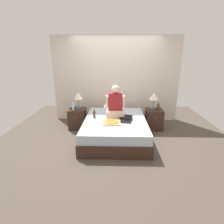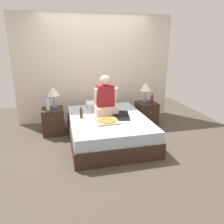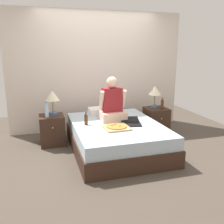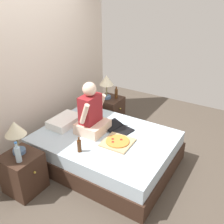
{
  "view_description": "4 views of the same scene",
  "coord_description": "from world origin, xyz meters",
  "px_view_note": "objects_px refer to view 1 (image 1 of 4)",
  "views": [
    {
      "loc": [
        0.04,
        -3.94,
        1.9
      ],
      "look_at": [
        -0.07,
        -0.21,
        0.72
      ],
      "focal_mm": 28.0,
      "sensor_mm": 36.0,
      "label": 1
    },
    {
      "loc": [
        -0.88,
        -3.92,
        1.86
      ],
      "look_at": [
        0.03,
        -0.21,
        0.64
      ],
      "focal_mm": 35.0,
      "sensor_mm": 36.0,
      "label": 2
    },
    {
      "loc": [
        -1.24,
        -3.92,
        1.71
      ],
      "look_at": [
        -0.15,
        -0.24,
        0.75
      ],
      "focal_mm": 40.0,
      "sensor_mm": 36.0,
      "label": 3
    },
    {
      "loc": [
        -2.59,
        -1.74,
        2.44
      ],
      "look_at": [
        0.12,
        -0.05,
        0.83
      ],
      "focal_mm": 40.0,
      "sensor_mm": 36.0,
      "label": 4
    }
  ],
  "objects_px": {
    "lamp_on_left_nightstand": "(78,97)",
    "laptop": "(125,120)",
    "beer_bottle": "(158,107)",
    "nightstand_right": "(154,119)",
    "pizza_box": "(112,122)",
    "person_seated": "(115,105)",
    "water_bottle": "(73,106)",
    "lamp_on_right_nightstand": "(154,97)",
    "bed": "(115,128)",
    "beer_bottle_on_bed": "(94,114)",
    "nightstand_left": "(78,118)"
  },
  "relations": [
    {
      "from": "beer_bottle",
      "to": "nightstand_right",
      "type": "bearing_deg",
      "value": 125.01
    },
    {
      "from": "beer_bottle",
      "to": "person_seated",
      "type": "distance_m",
      "value": 1.16
    },
    {
      "from": "nightstand_left",
      "to": "bed",
      "type": "bearing_deg",
      "value": -29.17
    },
    {
      "from": "lamp_on_right_nightstand",
      "to": "beer_bottle_on_bed",
      "type": "distance_m",
      "value": 1.66
    },
    {
      "from": "water_bottle",
      "to": "lamp_on_right_nightstand",
      "type": "xyz_separation_m",
      "value": [
        2.16,
        0.14,
        0.22
      ]
    },
    {
      "from": "lamp_on_right_nightstand",
      "to": "lamp_on_left_nightstand",
      "type": "bearing_deg",
      "value": 180.0
    },
    {
      "from": "person_seated",
      "to": "laptop",
      "type": "height_order",
      "value": "person_seated"
    },
    {
      "from": "water_bottle",
      "to": "beer_bottle",
      "type": "xyz_separation_m",
      "value": [
        2.26,
        -0.01,
        -0.02
      ]
    },
    {
      "from": "nightstand_left",
      "to": "lamp_on_right_nightstand",
      "type": "bearing_deg",
      "value": 1.38
    },
    {
      "from": "pizza_box",
      "to": "beer_bottle",
      "type": "bearing_deg",
      "value": 31.89
    },
    {
      "from": "water_bottle",
      "to": "bed",
      "type": "bearing_deg",
      "value": -23.72
    },
    {
      "from": "person_seated",
      "to": "beer_bottle",
      "type": "bearing_deg",
      "value": 12.49
    },
    {
      "from": "bed",
      "to": "beer_bottle_on_bed",
      "type": "xyz_separation_m",
      "value": [
        -0.51,
        0.07,
        0.33
      ]
    },
    {
      "from": "nightstand_right",
      "to": "pizza_box",
      "type": "distance_m",
      "value": 1.43
    },
    {
      "from": "person_seated",
      "to": "water_bottle",
      "type": "bearing_deg",
      "value": 167.07
    },
    {
      "from": "nightstand_left",
      "to": "beer_bottle",
      "type": "height_order",
      "value": "beer_bottle"
    },
    {
      "from": "bed",
      "to": "beer_bottle_on_bed",
      "type": "bearing_deg",
      "value": 172.15
    },
    {
      "from": "nightstand_right",
      "to": "lamp_on_right_nightstand",
      "type": "bearing_deg",
      "value": 120.93
    },
    {
      "from": "nightstand_left",
      "to": "lamp_on_right_nightstand",
      "type": "height_order",
      "value": "lamp_on_right_nightstand"
    },
    {
      "from": "lamp_on_left_nightstand",
      "to": "water_bottle",
      "type": "distance_m",
      "value": 0.28
    },
    {
      "from": "laptop",
      "to": "pizza_box",
      "type": "bearing_deg",
      "value": -153.15
    },
    {
      "from": "pizza_box",
      "to": "laptop",
      "type": "bearing_deg",
      "value": 26.85
    },
    {
      "from": "person_seated",
      "to": "laptop",
      "type": "xyz_separation_m",
      "value": [
        0.23,
        -0.34,
        -0.27
      ]
    },
    {
      "from": "nightstand_left",
      "to": "lamp_on_left_nightstand",
      "type": "distance_m",
      "value": 0.6
    },
    {
      "from": "person_seated",
      "to": "laptop",
      "type": "relative_size",
      "value": 1.67
    },
    {
      "from": "beer_bottle_on_bed",
      "to": "nightstand_left",
      "type": "bearing_deg",
      "value": 136.31
    },
    {
      "from": "beer_bottle",
      "to": "laptop",
      "type": "bearing_deg",
      "value": -146.5
    },
    {
      "from": "laptop",
      "to": "beer_bottle_on_bed",
      "type": "xyz_separation_m",
      "value": [
        -0.74,
        0.17,
        0.07
      ]
    },
    {
      "from": "lamp_on_left_nightstand",
      "to": "pizza_box",
      "type": "bearing_deg",
      "value": -43.8
    },
    {
      "from": "lamp_on_right_nightstand",
      "to": "beer_bottle",
      "type": "relative_size",
      "value": 1.96
    },
    {
      "from": "water_bottle",
      "to": "lamp_on_right_nightstand",
      "type": "distance_m",
      "value": 2.17
    },
    {
      "from": "pizza_box",
      "to": "bed",
      "type": "bearing_deg",
      "value": 73.32
    },
    {
      "from": "nightstand_right",
      "to": "person_seated",
      "type": "bearing_deg",
      "value": -161.69
    },
    {
      "from": "lamp_on_left_nightstand",
      "to": "beer_bottle_on_bed",
      "type": "distance_m",
      "value": 0.82
    },
    {
      "from": "bed",
      "to": "pizza_box",
      "type": "relative_size",
      "value": 4.8
    },
    {
      "from": "lamp_on_left_nightstand",
      "to": "laptop",
      "type": "relative_size",
      "value": 0.96
    },
    {
      "from": "lamp_on_right_nightstand",
      "to": "laptop",
      "type": "relative_size",
      "value": 0.96
    },
    {
      "from": "bed",
      "to": "nightstand_left",
      "type": "distance_m",
      "value": 1.21
    },
    {
      "from": "beer_bottle",
      "to": "beer_bottle_on_bed",
      "type": "bearing_deg",
      "value": -165.68
    },
    {
      "from": "nightstand_right",
      "to": "laptop",
      "type": "xyz_separation_m",
      "value": [
        -0.82,
        -0.69,
        0.22
      ]
    },
    {
      "from": "bed",
      "to": "nightstand_right",
      "type": "distance_m",
      "value": 1.21
    },
    {
      "from": "pizza_box",
      "to": "lamp_on_right_nightstand",
      "type": "bearing_deg",
      "value": 39.18
    },
    {
      "from": "beer_bottle",
      "to": "pizza_box",
      "type": "distance_m",
      "value": 1.42
    },
    {
      "from": "beer_bottle",
      "to": "laptop",
      "type": "xyz_separation_m",
      "value": [
        -0.89,
        -0.59,
        -0.15
      ]
    },
    {
      "from": "water_bottle",
      "to": "lamp_on_right_nightstand",
      "type": "height_order",
      "value": "lamp_on_right_nightstand"
    },
    {
      "from": "bed",
      "to": "water_bottle",
      "type": "height_order",
      "value": "water_bottle"
    },
    {
      "from": "person_seated",
      "to": "lamp_on_left_nightstand",
      "type": "bearing_deg",
      "value": 158.43
    },
    {
      "from": "beer_bottle_on_bed",
      "to": "person_seated",
      "type": "bearing_deg",
      "value": 18.27
    },
    {
      "from": "bed",
      "to": "nightstand_right",
      "type": "height_order",
      "value": "nightstand_right"
    },
    {
      "from": "water_bottle",
      "to": "beer_bottle_on_bed",
      "type": "height_order",
      "value": "water_bottle"
    }
  ]
}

